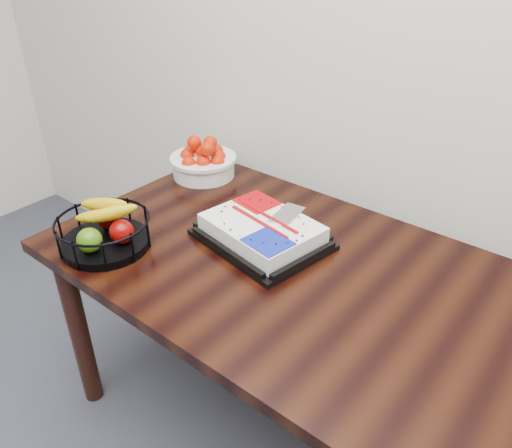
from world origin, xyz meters
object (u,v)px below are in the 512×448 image
Objects in this scene: tangerine_bowl at (203,159)px; table at (329,306)px; cake_tray at (262,232)px; fruit_basket at (104,229)px.

table is at bearing -19.69° from tangerine_bowl.
tangerine_bowl reaches higher than table.
cake_tray is at bearing 171.51° from table.
tangerine_bowl is (-0.49, 0.24, 0.04)m from cake_tray.
fruit_basket is (-0.66, -0.29, 0.15)m from table.
table is at bearing 24.07° from fruit_basket.
table is 6.13× the size of fruit_basket.
table is 0.84m from tangerine_bowl.
table is 4.09× the size of cake_tray.
cake_tray reaches higher than table.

